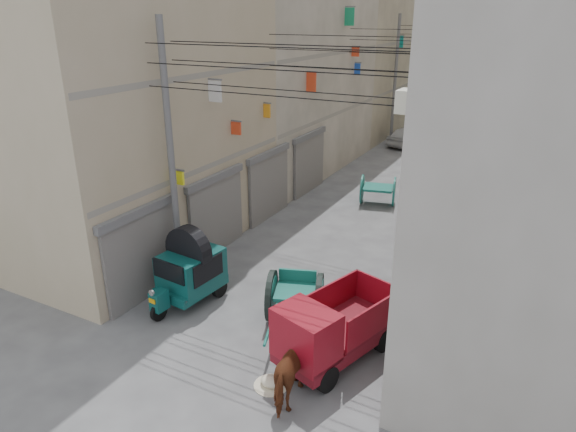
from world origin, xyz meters
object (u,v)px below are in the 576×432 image
Objects in this scene: second_cart at (378,189)px; horse at (298,370)px; mini_truck at (327,334)px; feed_sack at (271,381)px; tonga_cart at (295,296)px; distant_car_white at (408,136)px; distant_car_grey at (486,132)px; auto_rickshaw at (190,268)px; distant_car_green at (456,126)px.

horse is at bearing -92.54° from second_cart.
mini_truck is 1.72m from feed_sack.
feed_sack is (0.77, -2.71, -0.62)m from tonga_cart.
horse is 24.72m from distant_car_white.
second_cart is 0.52× the size of distant_car_grey.
tonga_cart is at bearing 110.80° from distant_car_white.
auto_rickshaw is 27.12m from distant_car_green.
mini_truck is 23.39m from distant_car_white.
distant_car_white is at bearing 85.51° from second_cart.
mini_truck is 11.75m from second_cart.
feed_sack is at bearing 111.74° from distant_car_white.
auto_rickshaw reaches higher than horse.
tonga_cart is at bearing 110.27° from distant_car_green.
auto_rickshaw is 1.46× the size of horse.
distant_car_grey reaches higher than feed_sack.
second_cart is at bearing 120.61° from mini_truck.
mini_truck is 2.01× the size of second_cart.
horse is 28.04m from distant_car_grey.
distant_car_green reaches higher than feed_sack.
distant_car_green is at bearing -99.63° from distant_car_white.
distant_car_grey is 0.91× the size of distant_car_green.
distant_car_grey is at bearing 67.19° from tonga_cart.
distant_car_grey is (4.59, 25.78, -0.50)m from auto_rickshaw.
feed_sack is at bearing -23.44° from auto_rickshaw.
horse is at bearing 113.01° from distant_car_green.
horse is (2.50, -12.83, 0.06)m from second_cart.
auto_rickshaw is 4.65m from feed_sack.
second_cart reaches higher than distant_car_grey.
mini_truck reaches higher than auto_rickshaw.
second_cart is at bearing 107.76° from distant_car_green.
distant_car_grey is at bearing -99.95° from horse.
horse reaches higher than second_cart.
distant_car_white is at bearing 98.49° from feed_sack.
auto_rickshaw is at bearing 151.05° from feed_sack.
mini_truck is (1.58, -1.40, 0.13)m from tonga_cart.
feed_sack is at bearing -104.07° from mini_truck.
feed_sack is 29.26m from distant_car_green.
mini_truck is 0.96× the size of distant_car_white.
mini_truck is 26.67m from distant_car_grey.
second_cart is 16.45m from distant_car_green.
horse is at bearing -4.63° from feed_sack.
distant_car_grey is (-0.12, 28.04, -0.20)m from horse.
distant_car_white is (-4.44, 22.96, -0.25)m from mini_truck.
mini_truck is at bearing -84.67° from distant_car_grey.
second_cart is 0.48× the size of distant_car_white.
auto_rickshaw reaches higher than distant_car_white.
feed_sack is 0.15× the size of distant_car_grey.
horse is 29.36m from distant_car_green.
distant_car_green is at bearing 71.96° from tonga_cart.
distant_car_green is (2.44, 27.01, -0.52)m from auto_rickshaw.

